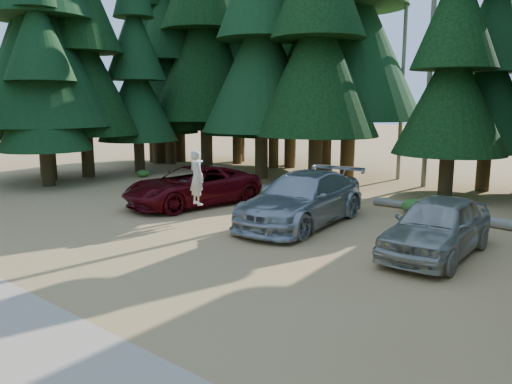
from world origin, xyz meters
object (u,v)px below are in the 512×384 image
(silver_minivan_center, at_px, (302,199))
(log_left, at_px, (247,187))
(log_mid, at_px, (418,207))
(silver_minivan_right, at_px, (437,226))
(frisbee_player, at_px, (197,178))
(red_pickup, at_px, (193,186))

(silver_minivan_center, bearing_deg, log_left, 140.82)
(log_mid, bearing_deg, silver_minivan_right, -62.81)
(frisbee_player, bearing_deg, silver_minivan_right, -154.17)
(frisbee_player, xyz_separation_m, log_mid, (5.18, 6.68, -1.41))
(silver_minivan_center, distance_m, silver_minivan_right, 4.87)
(silver_minivan_right, xyz_separation_m, log_left, (-10.70, 4.50, -0.67))
(silver_minivan_right, xyz_separation_m, frisbee_player, (-7.76, -1.51, 0.75))
(frisbee_player, distance_m, log_mid, 8.57)
(red_pickup, height_order, log_left, red_pickup)
(frisbee_player, bearing_deg, red_pickup, -25.11)
(red_pickup, relative_size, silver_minivan_center, 0.94)
(silver_minivan_center, xyz_separation_m, silver_minivan_right, (4.83, -0.59, -0.07))
(silver_minivan_right, distance_m, frisbee_player, 7.94)
(log_mid, bearing_deg, red_pickup, -146.69)
(silver_minivan_right, distance_m, log_left, 11.62)
(silver_minivan_center, distance_m, frisbee_player, 3.67)
(silver_minivan_center, height_order, frisbee_player, frisbee_player)
(log_left, height_order, log_mid, log_mid)
(red_pickup, bearing_deg, silver_minivan_right, 7.22)
(silver_minivan_center, xyz_separation_m, log_left, (-5.87, 3.90, -0.74))
(silver_minivan_center, distance_m, log_left, 7.09)
(red_pickup, distance_m, log_left, 4.20)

